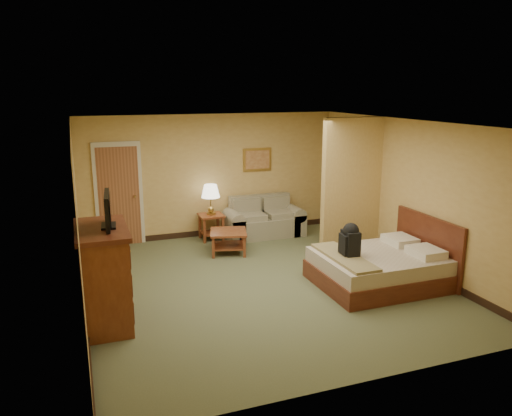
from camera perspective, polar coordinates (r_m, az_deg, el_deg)
name	(u,v)px	position (r m, az deg, el deg)	size (l,w,h in m)	color
floor	(262,284)	(8.26, 0.72, -8.65)	(6.00, 6.00, 0.00)	#555C3B
ceiling	(263,123)	(7.66, 0.78, 9.66)	(6.00, 6.00, 0.00)	white
back_wall	(212,176)	(10.66, -5.00, 3.69)	(5.50, 0.02, 2.60)	tan
left_wall	(78,222)	(7.37, -19.67, -1.56)	(0.02, 6.00, 2.60)	tan
right_wall	(408,194)	(9.18, 17.02, 1.52)	(0.02, 6.00, 2.60)	tan
partition	(351,187)	(9.60, 10.84, 2.39)	(1.20, 0.15, 2.60)	tan
door	(119,195)	(10.35, -15.40, 1.44)	(0.94, 0.16, 2.10)	beige
baseboard	(214,232)	(10.93, -4.86, -2.74)	(5.50, 0.02, 0.12)	black
loveseat	(264,223)	(10.79, 0.89, -1.72)	(1.68, 0.78, 0.85)	gray
side_table	(211,223)	(10.50, -5.14, -1.73)	(0.50, 0.50, 0.55)	maroon
table_lamp	(211,192)	(10.34, -5.22, 1.85)	(0.38, 0.38, 0.64)	#A4833C
coffee_table	(228,237)	(9.65, -3.17, -3.36)	(0.84, 0.84, 0.44)	maroon
wall_picture	(257,160)	(10.89, 0.15, 5.55)	(0.65, 0.04, 0.50)	#B78E3F
dresser	(104,276)	(7.02, -16.93, -7.41)	(0.66, 1.26, 1.35)	maroon
tv	(108,211)	(6.77, -16.60, -0.35)	(0.21, 0.74, 0.45)	black
bed	(381,267)	(8.41, 14.14, -6.55)	(1.96, 1.65, 1.07)	#4F1E12
backpack	(351,239)	(7.97, 10.75, -3.52)	(0.26, 0.34, 0.55)	black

